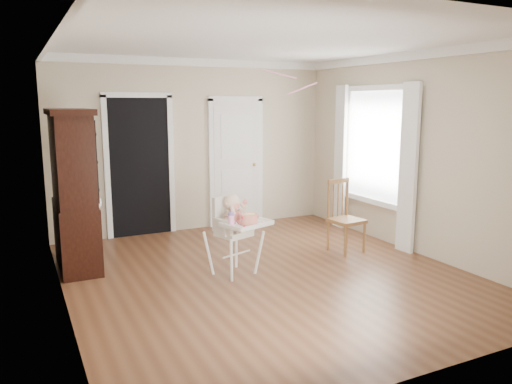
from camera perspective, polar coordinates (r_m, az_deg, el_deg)
name	(u,v)px	position (r m, az deg, el deg)	size (l,w,h in m)	color
floor	(267,275)	(6.05, 1.24, -9.42)	(5.00, 5.00, 0.00)	#54301D
ceiling	(268,41)	(5.74, 1.35, 16.89)	(5.00, 5.00, 0.00)	white
wall_back	(195,146)	(8.03, -6.95, 5.28)	(4.50, 4.50, 0.00)	#C3B698
wall_left	(58,175)	(5.12, -21.70, 1.82)	(5.00, 5.00, 0.00)	#C3B698
wall_right	(416,154)	(7.05, 17.80, 4.18)	(5.00, 5.00, 0.00)	#C3B698
crown_molding	(268,46)	(5.73, 1.35, 16.30)	(4.50, 5.00, 0.12)	white
doorway	(140,164)	(7.79, -13.14, 3.15)	(1.06, 0.05, 2.22)	black
closet_door	(236,164)	(8.30, -2.27, 3.25)	(0.96, 0.09, 2.13)	white
window_right	(373,153)	(7.61, 13.22, 4.33)	(0.13, 1.84, 2.30)	white
high_chair	(234,226)	(5.90, -2.52, -3.94)	(0.72, 0.81, 0.96)	white
baby	(233,214)	(5.89, -2.68, -2.48)	(0.32, 0.24, 0.45)	beige
cake	(249,219)	(5.69, -0.80, -3.10)	(0.26, 0.26, 0.12)	silver
sippy_cup	(231,218)	(5.66, -2.84, -3.02)	(0.07, 0.07, 0.18)	#FE9BD8
china_cabinet	(74,190)	(6.47, -20.08, 0.23)	(0.52, 1.16, 1.96)	black
dining_chair	(345,218)	(6.97, 10.13, -2.97)	(0.45, 0.45, 0.99)	brown
streamer	(280,74)	(7.16, 2.73, 13.32)	(0.03, 0.50, 0.02)	pink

